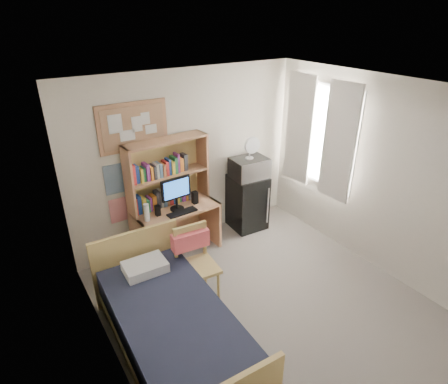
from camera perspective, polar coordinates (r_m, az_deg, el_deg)
floor at (r=4.79m, az=7.67°, el=-17.84°), size 3.60×4.20×0.02m
ceiling at (r=3.53m, az=10.25°, el=14.35°), size 3.60×4.20×0.02m
wall_back at (r=5.56m, az=-5.55°, el=5.02°), size 3.60×0.04×2.60m
wall_left at (r=3.27m, az=-16.43°, el=-12.82°), size 0.04×4.20×2.60m
wall_right at (r=5.26m, az=23.74°, el=1.54°), size 0.04×4.20×2.60m
window_unit at (r=5.80m, az=14.35°, el=8.36°), size 0.10×1.40×1.70m
curtain_left at (r=5.53m, az=17.11°, el=7.15°), size 0.04×0.55×1.70m
curtain_right at (r=6.05m, az=11.40°, el=9.38°), size 0.04×0.55×1.70m
bulletin_board at (r=5.06m, az=-13.69°, el=9.66°), size 0.94×0.03×0.64m
poster_wave at (r=5.20m, az=-16.22°, el=1.91°), size 0.30×0.01×0.42m
poster_japan at (r=5.41m, az=-15.60°, el=-2.63°), size 0.28×0.01×0.36m
desk at (r=5.56m, az=-7.24°, el=-5.75°), size 1.24×0.67×0.75m
desk_chair at (r=4.62m, az=-4.01°, el=-11.30°), size 0.53×0.53×0.99m
mini_fridge at (r=6.13m, az=3.57°, el=-1.50°), size 0.56×0.56×0.90m
bed at (r=4.17m, az=-7.65°, el=-20.41°), size 1.11×2.12×0.57m
hutch at (r=5.28m, az=-8.58°, el=2.92°), size 1.20×0.37×0.97m
monitor at (r=5.22m, az=-7.29°, el=-0.35°), size 0.44×0.06×0.47m
keyboard at (r=5.21m, az=-6.39°, el=-3.10°), size 0.43×0.16×0.02m
speaker_left at (r=5.17m, az=-10.07°, el=-2.79°), size 0.07×0.07×0.15m
speaker_right at (r=5.41m, az=-4.46°, el=-0.84°), size 0.08×0.08×0.19m
water_bottle at (r=5.05m, az=-11.72°, el=-3.08°), size 0.08×0.08×0.25m
hoodie at (r=4.61m, az=-5.16°, el=-7.27°), size 0.48×0.18×0.22m
microwave at (r=5.86m, az=3.84°, el=3.70°), size 0.56×0.44×0.32m
desk_fan at (r=5.75m, az=3.94°, el=6.62°), size 0.27×0.27×0.32m
pillow at (r=4.47m, az=-11.93°, el=-11.09°), size 0.49×0.35×0.11m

